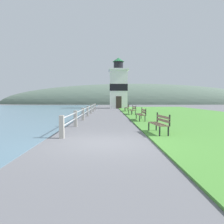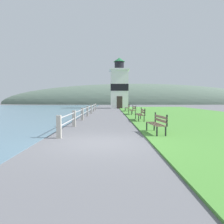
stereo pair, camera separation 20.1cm
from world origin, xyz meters
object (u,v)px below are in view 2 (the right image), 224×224
(lighthouse, at_px, (119,86))
(park_bench_by_lighthouse, at_px, (128,107))
(park_bench_far, at_px, (133,109))
(park_bench_near, at_px, (157,123))
(park_bench_midway, at_px, (141,114))

(lighthouse, bearing_deg, park_bench_by_lighthouse, -86.00)
(park_bench_far, height_order, park_bench_by_lighthouse, same)
(park_bench_by_lighthouse, distance_m, lighthouse, 10.05)
(park_bench_near, bearing_deg, lighthouse, -94.35)
(park_bench_by_lighthouse, bearing_deg, lighthouse, -84.76)
(park_bench_far, distance_m, park_bench_by_lighthouse, 5.62)
(park_bench_near, relative_size, lighthouse, 0.20)
(park_bench_midway, bearing_deg, park_bench_near, 89.93)
(park_bench_midway, xyz_separation_m, park_bench_by_lighthouse, (-0.04, 11.57, -0.00))
(park_bench_near, height_order, park_bench_midway, same)
(park_bench_by_lighthouse, xyz_separation_m, lighthouse, (-0.67, 9.54, 3.11))
(park_bench_by_lighthouse, bearing_deg, park_bench_near, 91.11)
(park_bench_midway, xyz_separation_m, park_bench_far, (0.03, 5.95, -0.00))
(park_bench_far, bearing_deg, lighthouse, -91.65)
(park_bench_midway, relative_size, park_bench_far, 1.14)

